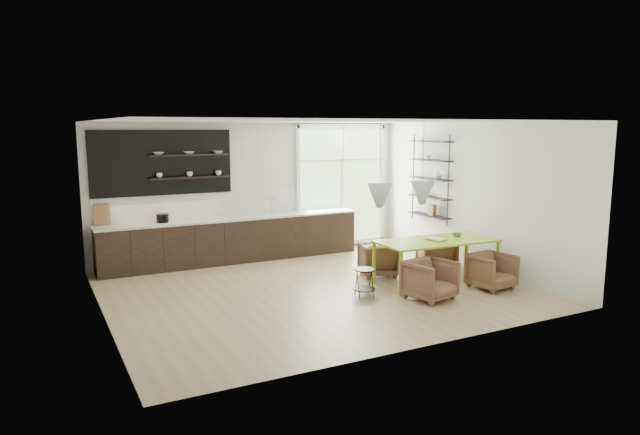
{
  "coord_description": "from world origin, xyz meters",
  "views": [
    {
      "loc": [
        -4.39,
        -8.6,
        2.81
      ],
      "look_at": [
        0.37,
        0.6,
        1.16
      ],
      "focal_mm": 32.0,
      "sensor_mm": 36.0,
      "label": 1
    }
  ],
  "objects_px": {
    "armchair_front_left": "(430,280)",
    "armchair_back_right": "(437,252)",
    "dining_table": "(437,243)",
    "armchair_back_left": "(378,259)",
    "wire_stool": "(364,279)",
    "armchair_front_right": "(492,271)"
  },
  "relations": [
    {
      "from": "armchair_front_left",
      "to": "armchair_back_right",
      "type": "bearing_deg",
      "value": 35.8
    },
    {
      "from": "dining_table",
      "to": "armchair_back_left",
      "type": "xyz_separation_m",
      "value": [
        -0.64,
        0.93,
        -0.42
      ]
    },
    {
      "from": "armchair_back_left",
      "to": "armchair_back_right",
      "type": "bearing_deg",
      "value": -163.0
    },
    {
      "from": "armchair_back_left",
      "to": "wire_stool",
      "type": "bearing_deg",
      "value": 66.71
    },
    {
      "from": "dining_table",
      "to": "armchair_back_right",
      "type": "relative_size",
      "value": 3.11
    },
    {
      "from": "armchair_front_right",
      "to": "wire_stool",
      "type": "bearing_deg",
      "value": 159.33
    },
    {
      "from": "armchair_front_right",
      "to": "armchair_back_left",
      "type": "bearing_deg",
      "value": 121.97
    },
    {
      "from": "dining_table",
      "to": "wire_stool",
      "type": "xyz_separation_m",
      "value": [
        -1.6,
        -0.13,
        -0.43
      ]
    },
    {
      "from": "dining_table",
      "to": "armchair_front_left",
      "type": "xyz_separation_m",
      "value": [
        -0.72,
        -0.75,
        -0.41
      ]
    },
    {
      "from": "armchair_back_left",
      "to": "dining_table",
      "type": "bearing_deg",
      "value": 143.48
    },
    {
      "from": "armchair_front_left",
      "to": "armchair_back_left",
      "type": "bearing_deg",
      "value": 74.52
    },
    {
      "from": "armchair_back_right",
      "to": "armchair_front_right",
      "type": "bearing_deg",
      "value": 109.59
    },
    {
      "from": "armchair_back_left",
      "to": "wire_stool",
      "type": "relative_size",
      "value": 1.46
    },
    {
      "from": "armchair_back_right",
      "to": "wire_stool",
      "type": "relative_size",
      "value": 1.5
    },
    {
      "from": "armchair_front_left",
      "to": "wire_stool",
      "type": "bearing_deg",
      "value": 132.16
    },
    {
      "from": "armchair_back_left",
      "to": "armchair_front_left",
      "type": "distance_m",
      "value": 1.68
    },
    {
      "from": "dining_table",
      "to": "wire_stool",
      "type": "relative_size",
      "value": 4.66
    },
    {
      "from": "armchair_back_right",
      "to": "armchair_front_left",
      "type": "bearing_deg",
      "value": 71.08
    },
    {
      "from": "armchair_back_right",
      "to": "armchair_front_right",
      "type": "relative_size",
      "value": 1.04
    },
    {
      "from": "armchair_back_right",
      "to": "armchair_front_left",
      "type": "distance_m",
      "value": 2.18
    },
    {
      "from": "dining_table",
      "to": "armchair_front_right",
      "type": "height_order",
      "value": "dining_table"
    },
    {
      "from": "armchair_back_left",
      "to": "wire_stool",
      "type": "xyz_separation_m",
      "value": [
        -0.96,
        -1.06,
        -0.01
      ]
    }
  ]
}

